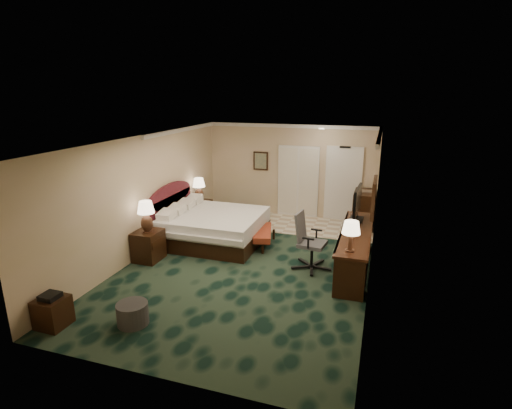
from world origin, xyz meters
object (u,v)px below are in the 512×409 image
(desk_chair, at_px, (312,242))
(minibar, at_px, (363,210))
(lamp_near, at_px, (146,217))
(bed_bench, at_px, (262,238))
(side_table, at_px, (53,312))
(bed, at_px, (215,228))
(nightstand_near, at_px, (148,246))
(lamp_far, at_px, (199,190))
(desk, at_px, (355,250))
(nightstand_far, at_px, (201,212))
(ottoman, at_px, (133,314))
(tv, at_px, (357,204))

(desk_chair, bearing_deg, minibar, 81.04)
(lamp_near, relative_size, bed_bench, 0.59)
(bed_bench, height_order, side_table, side_table)
(bed, distance_m, minibar, 4.09)
(lamp_near, xyz_separation_m, bed_bench, (2.13, 1.62, -0.82))
(nightstand_near, height_order, lamp_near, lamp_near)
(lamp_near, relative_size, lamp_far, 1.05)
(desk, distance_m, desk_chair, 0.92)
(lamp_far, relative_size, bed_bench, 0.56)
(side_table, xyz_separation_m, minibar, (4.43, 6.40, 0.26))
(bed_bench, xyz_separation_m, desk_chair, (1.37, -0.92, 0.41))
(side_table, distance_m, minibar, 7.78)
(nightstand_far, xyz_separation_m, desk, (4.40, -1.77, 0.10))
(nightstand_near, xyz_separation_m, minibar, (4.39, 3.67, 0.17))
(nightstand_far, xyz_separation_m, bed_bench, (2.17, -1.13, -0.12))
(minibar, bearing_deg, nightstand_far, -167.83)
(nightstand_far, xyz_separation_m, ottoman, (1.16, -5.01, -0.14))
(ottoman, bearing_deg, side_table, -159.75)
(bed, distance_m, tv, 3.49)
(tv, bearing_deg, lamp_near, -154.50)
(ottoman, relative_size, minibar, 0.50)
(nightstand_near, relative_size, minibar, 0.66)
(bed, distance_m, nightstand_far, 1.58)
(ottoman, bearing_deg, desk, 44.98)
(nightstand_far, bearing_deg, ottoman, -76.94)
(bed, bearing_deg, ottoman, -87.07)
(nightstand_far, xyz_separation_m, side_table, (-0.02, -5.44, -0.07))
(nightstand_near, relative_size, bed_bench, 0.57)
(minibar, bearing_deg, desk, -90.25)
(bed, xyz_separation_m, nightstand_far, (-0.97, 1.25, -0.05))
(desk_chair, bearing_deg, desk, 25.20)
(nightstand_near, distance_m, desk_chair, 3.60)
(side_table, height_order, minibar, minibar)
(nightstand_far, bearing_deg, lamp_far, 171.14)
(side_table, bearing_deg, desk_chair, 43.62)
(lamp_near, xyz_separation_m, tv, (4.29, 1.73, 0.19))
(side_table, height_order, desk_chair, desk_chair)
(nightstand_near, bearing_deg, ottoman, -63.43)
(lamp_far, bearing_deg, bed_bench, -27.33)
(nightstand_far, bearing_deg, bed, -52.19)
(ottoman, distance_m, minibar, 6.80)
(bed, xyz_separation_m, desk_chair, (2.57, -0.81, 0.24))
(tv, bearing_deg, desk_chair, -124.23)
(ottoman, distance_m, desk, 4.58)
(bed, relative_size, lamp_far, 3.47)
(ottoman, bearing_deg, lamp_near, 116.25)
(nightstand_near, bearing_deg, bed, 57.05)
(bed, distance_m, lamp_far, 1.71)
(nightstand_far, relative_size, bed_bench, 0.54)
(lamp_near, relative_size, minibar, 0.68)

